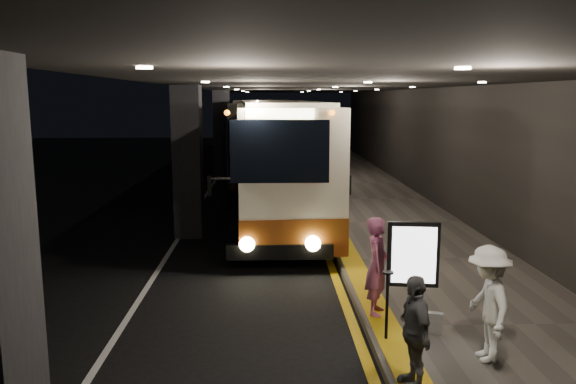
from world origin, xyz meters
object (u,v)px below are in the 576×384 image
object	(u,v)px
coach_second	(267,142)
info_sign	(413,256)
coach_main	(276,165)
passenger_waiting_white	(488,304)
bag_polka	(434,323)
stanchion_post	(387,306)
passenger_boarding	(378,266)
passenger_waiting_grey	(414,331)

from	to	relation	value
coach_second	info_sign	size ratio (longest dim) A/B	6.63
coach_main	passenger_waiting_white	size ratio (longest dim) A/B	7.01
coach_main	coach_second	xyz separation A→B (m)	(-0.32, 9.51, -0.01)
coach_main	bag_polka	world-z (taller)	coach_main
passenger_waiting_white	info_sign	xyz separation A→B (m)	(-0.81, 1.28, 0.36)
bag_polka	coach_second	bearing A→B (deg)	98.38
coach_second	stanchion_post	xyz separation A→B (m)	(1.98, -19.38, -1.11)
passenger_boarding	stanchion_post	world-z (taller)	passenger_boarding
coach_second	passenger_boarding	size ratio (longest dim) A/B	6.79
bag_polka	info_sign	xyz separation A→B (m)	(-0.31, 0.30, 1.07)
coach_main	info_sign	xyz separation A→B (m)	(2.19, -9.36, -0.44)
coach_main	passenger_waiting_grey	world-z (taller)	coach_main
coach_second	passenger_waiting_white	size ratio (longest dim) A/B	6.93
coach_second	passenger_waiting_grey	xyz separation A→B (m)	(2.03, -20.89, -0.89)
coach_main	stanchion_post	bearing A→B (deg)	-83.58
passenger_boarding	info_sign	distance (m)	0.84
coach_second	passenger_waiting_grey	world-z (taller)	coach_second
coach_second	passenger_waiting_grey	distance (m)	21.01
bag_polka	stanchion_post	size ratio (longest dim) A/B	0.32
coach_main	coach_second	bearing A→B (deg)	88.81
stanchion_post	passenger_waiting_grey	bearing A→B (deg)	-88.10
passenger_waiting_grey	stanchion_post	distance (m)	1.52
passenger_boarding	passenger_waiting_white	xyz separation A→B (m)	(1.29, -1.87, -0.02)
passenger_waiting_white	passenger_boarding	bearing A→B (deg)	-144.22
bag_polka	coach_main	bearing A→B (deg)	104.53
bag_polka	stanchion_post	bearing A→B (deg)	-165.87
coach_main	passenger_waiting_white	distance (m)	11.08
coach_main	passenger_boarding	xyz separation A→B (m)	(1.71, -8.77, -0.78)
passenger_boarding	stanchion_post	distance (m)	1.15
passenger_waiting_white	stanchion_post	world-z (taller)	passenger_waiting_white
info_sign	passenger_waiting_grey	bearing A→B (deg)	-95.59
coach_main	passenger_waiting_white	bearing A→B (deg)	-77.36
passenger_waiting_grey	stanchion_post	xyz separation A→B (m)	(-0.05, 1.50, -0.22)
info_sign	stanchion_post	size ratio (longest dim) A/B	1.63
info_sign	stanchion_post	xyz separation A→B (m)	(-0.53, -0.52, -0.68)
passenger_boarding	passenger_waiting_white	bearing A→B (deg)	-129.65
passenger_waiting_white	coach_second	bearing A→B (deg)	-169.60
info_sign	passenger_waiting_white	bearing A→B (deg)	-49.76
bag_polka	stanchion_post	world-z (taller)	stanchion_post
coach_main	passenger_boarding	world-z (taller)	coach_main
passenger_waiting_white	stanchion_post	size ratio (longest dim) A/B	1.56
coach_main	passenger_boarding	distance (m)	8.97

